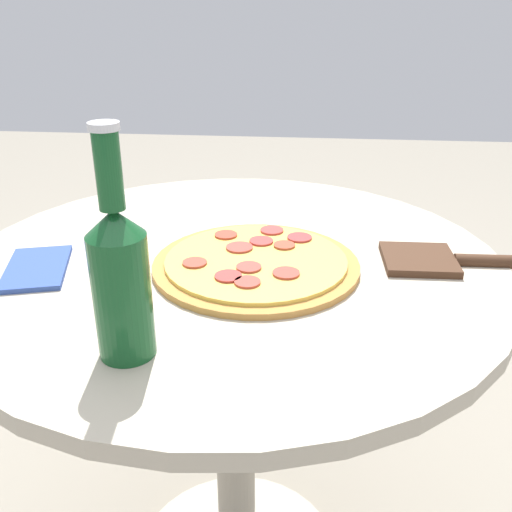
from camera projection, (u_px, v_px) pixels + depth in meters
The scene contains 5 objects.
table at pixel (233, 341), 0.98m from camera, with size 0.87×0.87×0.72m.
pizza at pixel (256, 263), 0.88m from camera, with size 0.32×0.32×0.02m.
beer_bottle at pixel (120, 276), 0.63m from camera, with size 0.07×0.07×0.27m.
pizza_paddle at pixel (444, 260), 0.89m from camera, with size 0.11×0.25×0.02m.
napkin at pixel (37, 268), 0.87m from camera, with size 0.17×0.13×0.01m.
Camera 1 is at (-0.83, -0.12, 1.10)m, focal length 40.00 mm.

